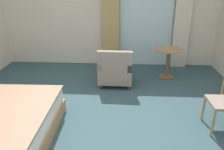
{
  "coord_description": "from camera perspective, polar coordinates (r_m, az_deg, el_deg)",
  "views": [
    {
      "loc": [
        0.4,
        -2.96,
        2.11
      ],
      "look_at": [
        0.23,
        0.27,
        0.79
      ],
      "focal_mm": 35.85,
      "sensor_mm": 36.0,
      "label": 1
    }
  ],
  "objects": [
    {
      "name": "wall_back",
      "position": [
        6.17,
        -0.66,
        15.52
      ],
      "size": [
        5.95,
        0.12,
        2.79
      ],
      "primitive_type": "cube",
      "color": "beige",
      "rests_on": "ground"
    },
    {
      "name": "ground",
      "position": [
        3.69,
        -3.85,
        -13.75
      ],
      "size": [
        6.35,
        6.82,
        0.1
      ],
      "primitive_type": "cube",
      "color": "#334C51"
    },
    {
      "name": "curtain_panel_left",
      "position": [
        5.99,
        -0.28,
        14.53
      ],
      "size": [
        0.43,
        0.1,
        2.63
      ],
      "primitive_type": "cube",
      "color": "tan",
      "rests_on": "ground"
    },
    {
      "name": "round_cafe_table",
      "position": [
        5.46,
        14.1,
        4.58
      ],
      "size": [
        0.65,
        0.65,
        0.71
      ],
      "color": "#9E754C",
      "rests_on": "ground"
    },
    {
      "name": "armchair_by_window",
      "position": [
        4.95,
        0.91,
        1.21
      ],
      "size": [
        0.74,
        0.76,
        0.85
      ],
      "color": "gray",
      "rests_on": "ground"
    },
    {
      "name": "balcony_glass_door",
      "position": [
        6.12,
        8.68,
        13.65
      ],
      "size": [
        1.4,
        0.02,
        2.46
      ],
      "primitive_type": "cube",
      "color": "silver",
      "rests_on": "ground"
    },
    {
      "name": "curtain_panel_right",
      "position": [
        6.17,
        17.62,
        13.75
      ],
      "size": [
        0.4,
        0.1,
        2.63
      ],
      "primitive_type": "cube",
      "color": "beige",
      "rests_on": "ground"
    }
  ]
}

